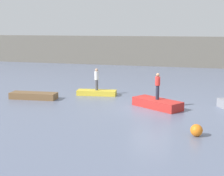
% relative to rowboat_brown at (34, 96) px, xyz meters
% --- Properties ---
extents(ground_plane, '(120.00, 120.00, 0.00)m').
position_rel_rowboat_brown_xyz_m(ground_plane, '(8.57, -0.38, -0.23)').
color(ground_plane, slate).
extents(embankment_wall, '(80.00, 1.20, 3.91)m').
position_rel_rowboat_brown_xyz_m(embankment_wall, '(8.57, 23.45, 1.73)').
color(embankment_wall, '#666056').
rests_on(embankment_wall, ground_plane).
extents(rowboat_brown, '(3.45, 1.37, 0.46)m').
position_rel_rowboat_brown_xyz_m(rowboat_brown, '(0.00, 0.00, 0.00)').
color(rowboat_brown, brown).
rests_on(rowboat_brown, ground_plane).
extents(rowboat_yellow, '(3.05, 1.34, 0.38)m').
position_rel_rowboat_brown_xyz_m(rowboat_yellow, '(3.90, 2.56, -0.04)').
color(rowboat_yellow, gold).
rests_on(rowboat_yellow, ground_plane).
extents(rowboat_red, '(3.46, 2.80, 0.55)m').
position_rel_rowboat_brown_xyz_m(rowboat_red, '(8.94, -0.24, 0.05)').
color(rowboat_red, red).
rests_on(rowboat_red, ground_plane).
extents(person_white_shirt, '(0.32, 0.32, 1.66)m').
position_rel_rowboat_brown_xyz_m(person_white_shirt, '(3.90, 2.56, 1.07)').
color(person_white_shirt, '#4C4C56').
rests_on(person_white_shirt, rowboat_yellow).
extents(person_red_shirt, '(0.32, 0.32, 1.68)m').
position_rel_rowboat_brown_xyz_m(person_red_shirt, '(8.94, -0.24, 1.26)').
color(person_red_shirt, '#232838').
rests_on(person_red_shirt, rowboat_red).
extents(mooring_buoy, '(0.58, 0.58, 0.58)m').
position_rel_rowboat_brown_xyz_m(mooring_buoy, '(11.62, -5.41, 0.06)').
color(mooring_buoy, orange).
rests_on(mooring_buoy, ground_plane).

